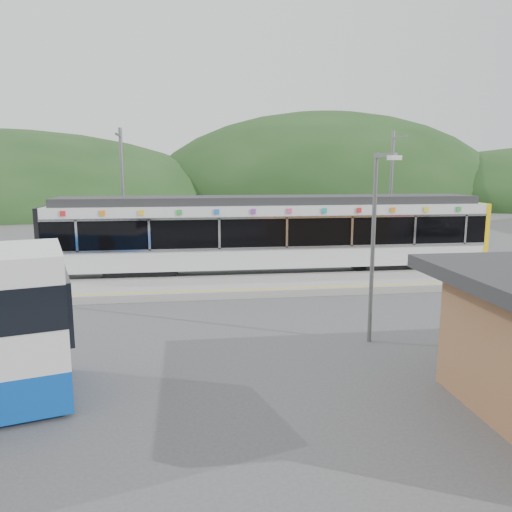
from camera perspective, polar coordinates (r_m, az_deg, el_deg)
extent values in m
plane|color=#4C4C4F|center=(18.21, 4.63, -6.09)|extent=(120.00, 120.00, 0.00)
ellipsoid|color=#1E3D19|center=(73.36, -27.14, 4.93)|extent=(60.00, 45.00, 20.00)
ellipsoid|color=#1E3D19|center=(73.96, 7.80, 5.96)|extent=(52.00, 39.00, 26.00)
cube|color=#9E9E99|center=(21.30, 2.73, -3.28)|extent=(26.00, 3.20, 0.30)
cube|color=yellow|center=(20.02, 3.42, -3.69)|extent=(26.00, 0.10, 0.01)
cube|color=black|center=(23.66, -12.88, -1.82)|extent=(3.20, 2.20, 0.56)
cube|color=black|center=(25.53, 15.02, -1.05)|extent=(3.20, 2.20, 0.56)
cube|color=silver|center=(23.74, 1.63, 0.29)|extent=(20.00, 2.90, 0.92)
cube|color=black|center=(23.57, 1.64, 3.13)|extent=(20.00, 2.96, 1.45)
cube|color=silver|center=(22.19, 2.26, 0.94)|extent=(20.00, 0.05, 0.10)
cube|color=silver|center=(22.02, 2.29, 4.41)|extent=(20.00, 0.05, 0.10)
cube|color=silver|center=(23.47, 1.65, 5.43)|extent=(20.00, 2.90, 0.45)
cube|color=#2D2D30|center=(23.44, 1.66, 6.42)|extent=(19.40, 2.50, 0.36)
cube|color=yellow|center=(27.16, 23.23, 2.54)|extent=(0.24, 2.92, 3.00)
cube|color=black|center=(24.12, -22.78, 1.73)|extent=(0.20, 2.92, 3.00)
cube|color=silver|center=(22.26, -19.83, 2.14)|extent=(0.10, 0.05, 1.35)
cube|color=silver|center=(21.83, -12.10, 2.37)|extent=(0.10, 0.05, 1.35)
cube|color=silver|center=(21.80, -4.21, 2.55)|extent=(0.10, 0.05, 1.35)
cube|color=silver|center=(22.19, 3.55, 2.69)|extent=(0.10, 0.05, 1.35)
cube|color=silver|center=(22.97, 10.92, 2.78)|extent=(0.10, 0.05, 1.35)
cube|color=silver|center=(24.09, 17.70, 2.81)|extent=(0.10, 0.05, 1.35)
cube|color=silver|center=(25.27, 22.83, 2.82)|extent=(0.10, 0.05, 1.35)
cube|color=red|center=(22.28, -21.23, 4.54)|extent=(0.22, 0.04, 0.22)
cube|color=orange|center=(21.96, -17.16, 4.70)|extent=(0.22, 0.04, 0.22)
cube|color=yellow|center=(21.76, -12.98, 4.84)|extent=(0.22, 0.04, 0.22)
cube|color=green|center=(21.67, -8.75, 4.96)|extent=(0.22, 0.04, 0.22)
cube|color=blue|center=(21.71, -4.51, 5.05)|extent=(0.22, 0.04, 0.22)
cube|color=purple|center=(21.86, -0.30, 5.12)|extent=(0.22, 0.04, 0.22)
cube|color=#E54C8C|center=(22.12, 3.83, 5.15)|extent=(0.22, 0.04, 0.22)
cube|color=#19A5A5|center=(22.50, 7.84, 5.16)|extent=(0.22, 0.04, 0.22)
cube|color=red|center=(22.98, 11.70, 5.15)|extent=(0.22, 0.04, 0.22)
cube|color=orange|center=(23.56, 15.39, 5.11)|extent=(0.22, 0.04, 0.22)
cube|color=yellow|center=(24.23, 18.88, 5.06)|extent=(0.22, 0.04, 0.22)
cube|color=green|center=(24.99, 22.18, 4.99)|extent=(0.22, 0.04, 0.22)
cylinder|color=slate|center=(25.92, -14.93, 6.25)|extent=(0.18, 0.18, 7.00)
cube|color=slate|center=(25.14, -15.48, 13.20)|extent=(0.08, 1.80, 0.08)
cylinder|color=slate|center=(27.91, 15.11, 6.48)|extent=(0.18, 0.18, 7.00)
cube|color=slate|center=(27.18, 16.08, 12.90)|extent=(0.08, 1.80, 0.08)
cylinder|color=slate|center=(14.60, 13.19, 0.68)|extent=(0.12, 0.12, 5.47)
cube|color=slate|center=(14.05, 14.23, 11.10)|extent=(0.32, 0.92, 0.12)
cube|color=silver|center=(13.67, 14.87, 10.81)|extent=(0.38, 0.25, 0.12)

